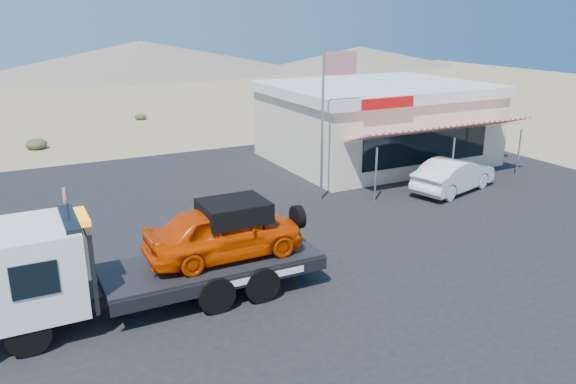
# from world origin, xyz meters

# --- Properties ---
(ground) EXTENTS (120.00, 120.00, 0.00)m
(ground) POSITION_xyz_m (0.00, 0.00, 0.00)
(ground) COLOR #A0895B
(ground) RESTS_ON ground
(asphalt_lot) EXTENTS (32.00, 24.00, 0.02)m
(asphalt_lot) POSITION_xyz_m (2.00, 3.00, 0.01)
(asphalt_lot) COLOR black
(asphalt_lot) RESTS_ON ground
(tow_truck) EXTENTS (8.23, 2.44, 2.75)m
(tow_truck) POSITION_xyz_m (-3.51, -1.14, 1.48)
(tow_truck) COLOR black
(tow_truck) RESTS_ON asphalt_lot
(white_sedan) EXTENTS (4.57, 2.63, 1.42)m
(white_sedan) POSITION_xyz_m (10.22, 2.86, 0.73)
(white_sedan) COLOR silver
(white_sedan) RESTS_ON asphalt_lot
(jerky_store) EXTENTS (10.40, 9.97, 3.90)m
(jerky_store) POSITION_xyz_m (10.50, 8.97, 1.99)
(jerky_store) COLOR beige
(jerky_store) RESTS_ON asphalt_lot
(flagpole) EXTENTS (1.55, 0.10, 6.00)m
(flagpole) POSITION_xyz_m (4.93, 4.50, 3.76)
(flagpole) COLOR #99999E
(flagpole) RESTS_ON asphalt_lot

